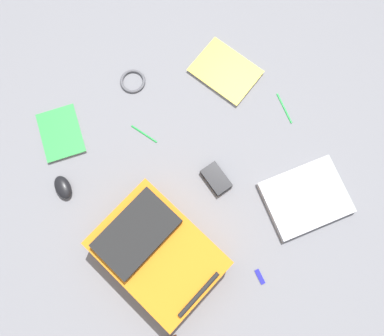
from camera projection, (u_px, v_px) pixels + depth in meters
ground_plane at (185, 172)px, 1.57m from camera, size 3.71×3.71×0.00m
backpack at (157, 251)px, 1.41m from camera, size 0.41×0.50×0.19m
laptop at (306, 198)px, 1.53m from camera, size 0.38×0.32×0.03m
book_red at (61, 133)px, 1.59m from camera, size 0.23×0.26×0.02m
book_manual at (225, 71)px, 1.66m from camera, size 0.28×0.32×0.02m
computer_mouse at (63, 187)px, 1.53m from camera, size 0.07×0.11×0.04m
cable_coil at (133, 81)px, 1.65m from camera, size 0.11×0.11×0.01m
power_brick at (216, 179)px, 1.54m from camera, size 0.08×0.13×0.03m
pen_black at (144, 134)px, 1.60m from camera, size 0.05×0.13×0.01m
pen_blue at (284, 108)px, 1.62m from camera, size 0.04×0.15×0.01m
usb_stick at (261, 276)px, 1.47m from camera, size 0.03×0.06×0.01m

